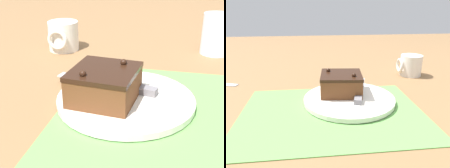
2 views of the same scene
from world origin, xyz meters
TOP-DOWN VIEW (x-y plane):
  - ground_plane at (0.00, 0.00)m, footprint 3.00×3.00m
  - placemat_woven at (0.00, 0.00)m, footprint 0.46×0.34m
  - cake_plate at (-0.05, -0.06)m, footprint 0.25×0.25m
  - chocolate_cake at (-0.04, -0.09)m, footprint 0.13×0.12m
  - serving_knife at (-0.08, -0.07)m, footprint 0.08×0.21m
  - drinking_glass at (-0.39, 0.12)m, footprint 0.08×0.08m
  - coffee_mug at (-0.33, -0.28)m, footprint 0.09×0.08m

SIDE VIEW (x-z plane):
  - ground_plane at x=0.00m, z-range 0.00..0.00m
  - placemat_woven at x=0.00m, z-range 0.00..0.00m
  - cake_plate at x=-0.05m, z-range 0.00..0.02m
  - serving_knife at x=-0.08m, z-range 0.01..0.03m
  - coffee_mug at x=-0.33m, z-range 0.00..0.08m
  - chocolate_cake at x=-0.04m, z-range 0.01..0.08m
  - drinking_glass at x=-0.39m, z-range 0.00..0.11m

